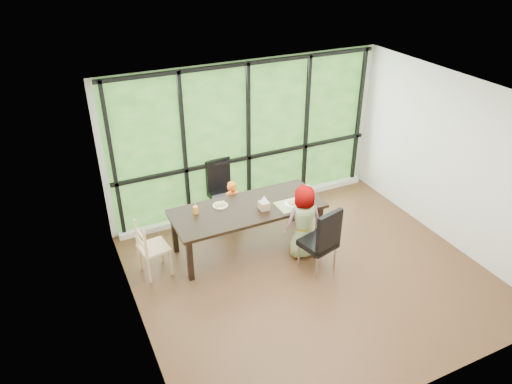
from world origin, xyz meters
TOP-DOWN VIEW (x-y plane):
  - ground at (0.00, 0.00)m, footprint 5.00×5.00m
  - back_wall at (0.00, 2.25)m, footprint 5.00×0.00m
  - foliage_backdrop at (0.00, 2.23)m, footprint 4.80×0.02m
  - window_mullions at (0.00, 2.19)m, footprint 4.80×0.06m
  - window_sill at (0.00, 2.15)m, footprint 4.80×0.12m
  - dining_table at (-0.55, 1.04)m, footprint 2.43×1.09m
  - chair_window_leather at (-0.55, 2.01)m, footprint 0.53×0.53m
  - chair_interior_leather at (0.16, 0.09)m, footprint 0.56×0.56m
  - chair_end_beech at (-2.06, 1.05)m, footprint 0.45×0.47m
  - child_toddler at (-0.55, 1.62)m, footprint 0.33×0.22m
  - child_older at (0.15, 0.50)m, footprint 0.62×0.43m
  - placemat at (0.12, 0.81)m, footprint 0.50×0.37m
  - plate_far at (-0.91, 1.26)m, footprint 0.24×0.24m
  - plate_near at (0.13, 0.83)m, footprint 0.26×0.26m
  - orange_cup at (-1.33, 1.22)m, footprint 0.08×0.08m
  - green_cup at (0.39, 0.78)m, footprint 0.09×0.09m
  - white_mug at (0.56, 1.10)m, footprint 0.09×0.09m
  - tissue_box at (-0.34, 0.89)m, footprint 0.15×0.15m
  - crepe_rolls_far at (-0.91, 1.26)m, footprint 0.20×0.12m
  - crepe_rolls_near at (0.13, 0.83)m, footprint 0.15×0.12m
  - straw_white at (-1.33, 1.22)m, footprint 0.01×0.04m
  - straw_pink at (0.39, 0.78)m, footprint 0.01×0.04m
  - tissue at (-0.34, 0.89)m, footprint 0.12×0.12m

SIDE VIEW (x-z plane):
  - ground at x=0.00m, z-range 0.00..0.00m
  - window_sill at x=0.00m, z-range 0.00..0.10m
  - dining_table at x=-0.55m, z-range 0.00..0.75m
  - chair_end_beech at x=-2.06m, z-range 0.00..0.90m
  - child_toddler at x=-0.55m, z-range 0.00..0.90m
  - chair_window_leather at x=-0.55m, z-range 0.00..1.08m
  - chair_interior_leather at x=0.16m, z-range 0.00..1.08m
  - child_older at x=0.15m, z-range 0.00..1.21m
  - placemat at x=0.12m, z-range 0.75..0.76m
  - plate_far at x=-0.91m, z-range 0.75..0.76m
  - plate_near at x=0.13m, z-range 0.75..0.77m
  - crepe_rolls_far at x=-0.91m, z-range 0.76..0.80m
  - crepe_rolls_near at x=0.13m, z-range 0.77..0.80m
  - white_mug at x=0.56m, z-range 0.75..0.84m
  - orange_cup at x=-1.33m, z-range 0.75..0.87m
  - tissue_box at x=-0.34m, z-range 0.75..0.88m
  - green_cup at x=0.39m, z-range 0.75..0.89m
  - straw_white at x=-1.33m, z-range 0.81..1.01m
  - straw_pink at x=0.39m, z-range 0.83..1.02m
  - tissue at x=-0.34m, z-range 0.88..0.99m
  - back_wall at x=0.00m, z-range -1.15..3.85m
  - foliage_backdrop at x=0.00m, z-range 0.03..2.67m
  - window_mullions at x=0.00m, z-range 0.03..2.67m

